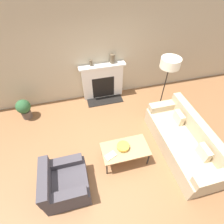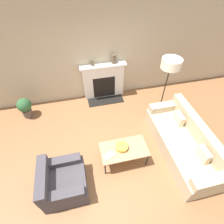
# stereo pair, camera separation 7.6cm
# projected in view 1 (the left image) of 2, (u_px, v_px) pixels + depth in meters

# --- Properties ---
(ground_plane) EXTENTS (18.00, 18.00, 0.00)m
(ground_plane) POSITION_uv_depth(u_px,v_px,m) (119.00, 160.00, 4.14)
(ground_plane) COLOR brown
(wall_back) EXTENTS (18.00, 0.06, 2.90)m
(wall_back) POSITION_uv_depth(u_px,v_px,m) (95.00, 53.00, 4.85)
(wall_back) COLOR #BCAD8E
(wall_back) RESTS_ON ground_plane
(fireplace) EXTENTS (1.36, 0.59, 1.15)m
(fireplace) POSITION_uv_depth(u_px,v_px,m) (103.00, 82.00, 5.41)
(fireplace) COLOR silver
(fireplace) RESTS_ON ground_plane
(couch) EXTENTS (0.89, 2.26, 0.84)m
(couch) POSITION_uv_depth(u_px,v_px,m) (184.00, 141.00, 4.13)
(couch) COLOR tan
(couch) RESTS_ON ground_plane
(armchair_near) EXTENTS (0.85, 0.86, 0.74)m
(armchair_near) POSITION_uv_depth(u_px,v_px,m) (64.00, 183.00, 3.45)
(armchair_near) COLOR #423D42
(armchair_near) RESTS_ON ground_plane
(coffee_table) EXTENTS (1.04, 0.58, 0.44)m
(coffee_table) POSITION_uv_depth(u_px,v_px,m) (125.00, 149.00, 3.86)
(coffee_table) COLOR tan
(coffee_table) RESTS_ON ground_plane
(bowl) EXTENTS (0.27, 0.27, 0.09)m
(bowl) POSITION_uv_depth(u_px,v_px,m) (123.00, 146.00, 3.81)
(bowl) COLOR gold
(bowl) RESTS_ON coffee_table
(book) EXTENTS (0.28, 0.22, 0.02)m
(book) POSITION_uv_depth(u_px,v_px,m) (111.00, 156.00, 3.69)
(book) COLOR #B2A893
(book) RESTS_ON coffee_table
(floor_lamp) EXTENTS (0.50, 0.50, 1.69)m
(floor_lamp) POSITION_uv_depth(u_px,v_px,m) (169.00, 67.00, 4.33)
(floor_lamp) COLOR black
(floor_lamp) RESTS_ON ground_plane
(mantel_vase_left) EXTENTS (0.08, 0.08, 0.17)m
(mantel_vase_left) POSITION_uv_depth(u_px,v_px,m) (91.00, 63.00, 4.88)
(mantel_vase_left) COLOR brown
(mantel_vase_left) RESTS_ON fireplace
(mantel_vase_center_left) EXTENTS (0.13, 0.13, 0.26)m
(mantel_vase_center_left) POSITION_uv_depth(u_px,v_px,m) (112.00, 59.00, 4.96)
(mantel_vase_center_left) COLOR brown
(mantel_vase_center_left) RESTS_ON fireplace
(potted_plant) EXTENTS (0.39, 0.39, 0.61)m
(potted_plant) POSITION_uv_depth(u_px,v_px,m) (24.00, 108.00, 4.87)
(potted_plant) COLOR brown
(potted_plant) RESTS_ON ground_plane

